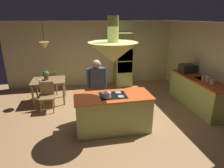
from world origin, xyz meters
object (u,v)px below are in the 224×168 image
object	(u,v)px
cup_on_table	(40,81)
canister_tea	(204,78)
canister_sugar	(208,79)
dining_table	(49,83)
kitchen_island	(113,113)
person_at_island	(97,86)
canister_flour	(212,82)
microwave_on_counter	(187,68)
oven_tower	(123,60)
potted_plant_on_table	(46,75)
chair_facing_island	(47,94)
chair_by_back_wall	(51,81)
cooking_pot_on_cooktop	(107,95)

from	to	relation	value
cup_on_table	canister_tea	xyz separation A→B (m)	(4.75, -1.30, 0.19)
canister_sugar	dining_table	bearing A→B (deg)	159.62
kitchen_island	person_at_island	bearing A→B (deg)	113.23
kitchen_island	dining_table	bearing A→B (deg)	128.99
kitchen_island	canister_tea	distance (m)	2.95
person_at_island	canister_flour	xyz separation A→B (m)	(3.13, -0.45, 0.05)
cup_on_table	canister_tea	size ratio (longest dim) A/B	0.59
canister_tea	microwave_on_counter	world-z (taller)	microwave_on_counter
oven_tower	dining_table	xyz separation A→B (m)	(-2.80, -1.14, -0.40)
dining_table	potted_plant_on_table	distance (m)	0.28
oven_tower	chair_facing_island	distance (m)	3.37
chair_facing_island	cup_on_table	size ratio (longest dim) A/B	9.67
canister_tea	canister_sugar	bearing A→B (deg)	-90.00
kitchen_island	canister_tea	size ratio (longest dim) A/B	12.03
person_at_island	canister_flour	distance (m)	3.17
oven_tower	cup_on_table	xyz separation A→B (m)	(-3.01, -1.35, -0.25)
dining_table	chair_by_back_wall	xyz separation A→B (m)	(0.00, 0.64, -0.15)
chair_by_back_wall	cup_on_table	world-z (taller)	chair_by_back_wall
dining_table	chair_facing_island	size ratio (longest dim) A/B	1.21
chair_by_back_wall	person_at_island	bearing A→B (deg)	124.35
canister_tea	cooking_pot_on_cooktop	bearing A→B (deg)	-166.45
potted_plant_on_table	oven_tower	bearing A→B (deg)	21.57
oven_tower	canister_sugar	world-z (taller)	oven_tower
potted_plant_on_table	canister_tea	world-z (taller)	canister_tea
oven_tower	cooking_pot_on_cooktop	distance (m)	3.60
potted_plant_on_table	canister_sugar	xyz separation A→B (m)	(4.59, -1.70, 0.09)
person_at_island	canister_tea	size ratio (longest dim) A/B	10.78
oven_tower	microwave_on_counter	world-z (taller)	oven_tower
chair_by_back_wall	canister_tea	world-z (taller)	canister_tea
dining_table	potted_plant_on_table	xyz separation A→B (m)	(-0.05, 0.01, 0.27)
person_at_island	potted_plant_on_table	bearing A→B (deg)	135.59
dining_table	chair_facing_island	bearing A→B (deg)	-90.00
canister_sugar	cup_on_table	bearing A→B (deg)	162.73
kitchen_island	chair_by_back_wall	distance (m)	3.23
canister_flour	chair_facing_island	bearing A→B (deg)	164.90
cup_on_table	chair_facing_island	bearing A→B (deg)	-64.06
chair_by_back_wall	canister_flour	distance (m)	5.21
potted_plant_on_table	canister_flour	xyz separation A→B (m)	(4.59, -1.88, 0.07)
person_at_island	cooking_pot_on_cooktop	size ratio (longest dim) A/B	9.18
canister_flour	kitchen_island	bearing A→B (deg)	-175.31
canister_flour	cup_on_table	bearing A→B (deg)	160.77
oven_tower	canister_flour	world-z (taller)	oven_tower
oven_tower	potted_plant_on_table	distance (m)	3.07
oven_tower	canister_tea	bearing A→B (deg)	-56.71
chair_facing_island	person_at_island	bearing A→B (deg)	-28.83
chair_facing_island	microwave_on_counter	distance (m)	4.57
kitchen_island	person_at_island	world-z (taller)	person_at_island
chair_facing_island	canister_tea	bearing A→B (deg)	-10.79
kitchen_island	canister_flour	world-z (taller)	canister_flour
oven_tower	canister_flour	bearing A→B (deg)	-59.97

